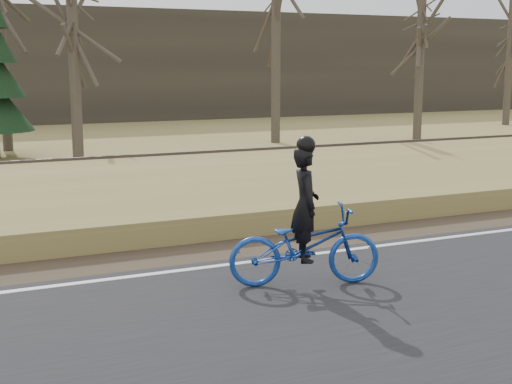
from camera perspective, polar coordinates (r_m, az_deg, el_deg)
name	(u,v)px	position (r m, az deg, el deg)	size (l,w,h in m)	color
ground	(452,244)	(12.87, 15.38, -4.04)	(120.00, 120.00, 0.00)	olive
edge_line	(444,238)	(13.01, 14.83, -3.57)	(120.00, 0.12, 0.01)	silver
shoulder	(410,229)	(13.78, 12.21, -2.88)	(120.00, 1.60, 0.04)	#473A2B
embankment	(330,192)	(16.19, 5.95, -0.04)	(120.00, 5.00, 0.44)	olive
ballast	(260,170)	(19.53, 0.34, 1.79)	(120.00, 3.00, 0.45)	slate
railroad	(260,159)	(19.48, 0.34, 2.67)	(120.00, 2.40, 0.29)	black
treeline_backdrop	(92,65)	(40.37, -12.98, 9.85)	(120.00, 4.00, 6.00)	#383328
cyclist	(305,238)	(9.85, 3.93, -3.71)	(2.22, 1.30, 2.08)	navy
bare_tree_left	(2,47)	(27.03, -19.66, 10.86)	(0.36, 0.36, 7.32)	#4E4639
bare_tree_near_left	(74,66)	(23.85, -14.33, 9.77)	(0.36, 0.36, 6.06)	#4E4639
bare_tree_center	(276,24)	(28.27, 1.61, 13.26)	(0.36, 0.36, 9.17)	#4E4639
bare_tree_right	(420,64)	(30.21, 12.96, 9.93)	(0.36, 0.36, 6.13)	#4E4639
bare_tree_far_right	(510,55)	(38.70, 19.64, 10.25)	(0.36, 0.36, 6.99)	#4E4639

